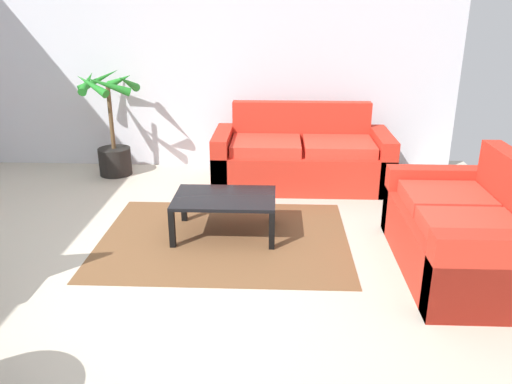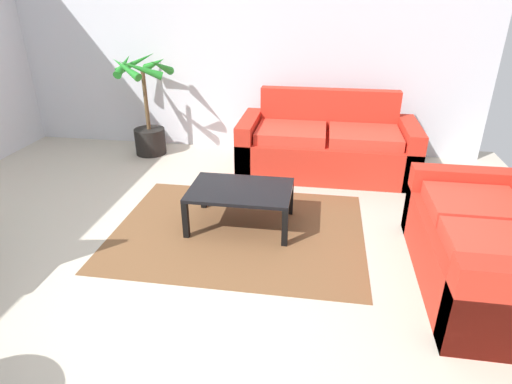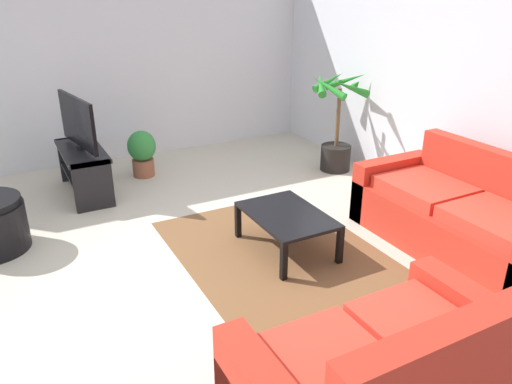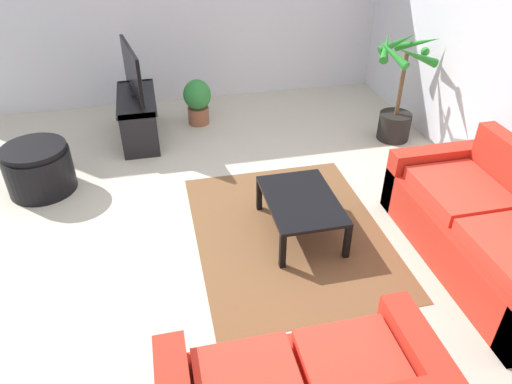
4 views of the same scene
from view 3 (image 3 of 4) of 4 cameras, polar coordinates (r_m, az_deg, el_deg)
ground_plane at (r=4.58m, az=-8.35°, el=-7.15°), size 6.60×6.60×0.00m
wall_back at (r=5.76m, az=20.70°, el=12.26°), size 6.00×0.06×2.70m
wall_left at (r=6.94m, az=-17.90°, el=14.23°), size 0.06×6.00×2.70m
couch_main at (r=4.86m, az=22.67°, el=-2.96°), size 1.98×0.90×0.90m
couch_loveseat at (r=2.93m, az=14.52°, el=-20.45°), size 0.90×1.57×0.90m
tv_stand at (r=6.02m, az=-19.27°, el=2.97°), size 1.10×0.45×0.54m
tv at (r=5.88m, az=-19.88°, el=7.62°), size 0.99×0.21×0.60m
coffee_table at (r=4.48m, az=3.57°, el=-3.00°), size 0.90×0.62×0.37m
area_rug at (r=4.58m, az=2.40°, el=-6.83°), size 2.20×1.70×0.01m
potted_palm at (r=6.47m, az=9.26°, el=6.90°), size 0.74×0.78×1.27m
potted_plant_small at (r=6.40m, az=-13.00°, el=4.58°), size 0.35×0.35×0.59m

